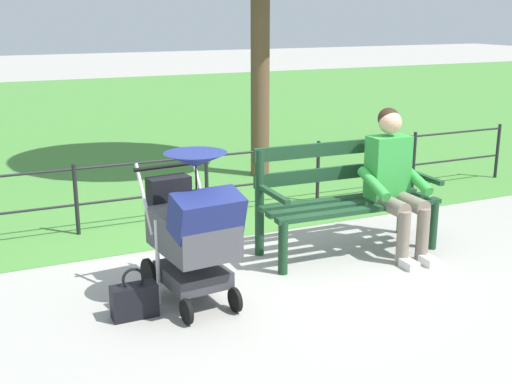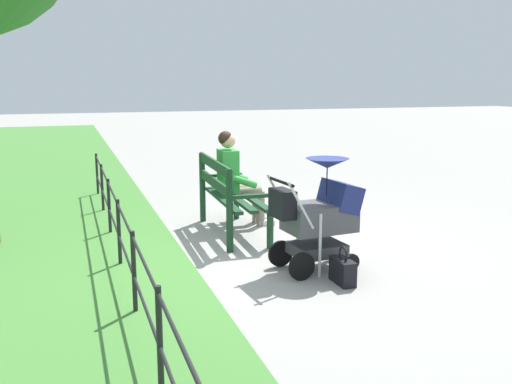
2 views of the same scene
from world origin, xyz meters
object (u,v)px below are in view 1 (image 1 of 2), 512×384
person_on_bench (394,178)px  stroller (193,227)px  handbag (134,300)px  park_bench (344,193)px

person_on_bench → stroller: person_on_bench is taller
handbag → park_bench: bearing=-165.0°
park_bench → person_on_bench: size_ratio=1.27×
stroller → handbag: (0.46, 0.04, -0.47)m
stroller → handbag: bearing=4.4°
person_on_bench → stroller: bearing=8.5°
park_bench → stroller: 1.69m
handbag → person_on_bench: bearing=-172.2°
handbag → stroller: bearing=-175.6°
stroller → park_bench: bearing=-162.1°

